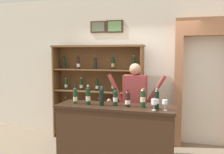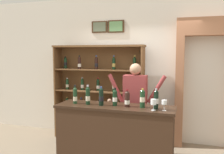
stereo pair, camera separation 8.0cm
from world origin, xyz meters
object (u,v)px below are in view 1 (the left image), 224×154
at_px(tasting_bottle_brunello, 75,95).
at_px(wine_glass_left, 154,102).
at_px(tasting_bottle_rosso, 88,96).
at_px(tasting_bottle_bianco, 157,99).
at_px(wine_glass_center, 165,103).
at_px(tasting_counter, 115,138).
at_px(tasting_bottle_vin_santo, 102,96).
at_px(tasting_bottle_chianti, 115,97).
at_px(tasting_bottle_super_tuscan, 128,99).
at_px(shopkeeper, 135,99).
at_px(wine_shelf, 98,89).
at_px(tasting_bottle_riserva, 143,98).

xyz_separation_m(tasting_bottle_brunello, wine_glass_left, (1.31, -0.10, -0.02)).
distance_m(tasting_bottle_rosso, tasting_bottle_bianco, 1.10).
bearing_deg(tasting_bottle_rosso, wine_glass_center, -3.38).
relative_size(tasting_counter, tasting_bottle_vin_santo, 6.13).
distance_m(tasting_bottle_chianti, wine_glass_center, 0.79).
distance_m(tasting_bottle_brunello, tasting_bottle_super_tuscan, 0.88).
xyz_separation_m(wine_glass_left, wine_glass_center, (0.15, 0.03, -0.00)).
distance_m(tasting_counter, shopkeeper, 0.82).
height_order(wine_shelf, tasting_bottle_riserva, wine_shelf).
bearing_deg(tasting_bottle_riserva, tasting_bottle_super_tuscan, -176.92).
bearing_deg(tasting_bottle_rosso, tasting_bottle_vin_santo, -2.41).
bearing_deg(tasting_bottle_brunello, tasting_counter, 3.02).
distance_m(wine_shelf, tasting_bottle_super_tuscan, 1.61).
xyz_separation_m(shopkeeper, wine_glass_center, (0.57, -0.71, 0.12)).
bearing_deg(tasting_bottle_vin_santo, wine_shelf, 111.78).
height_order(tasting_bottle_super_tuscan, wine_glass_left, tasting_bottle_super_tuscan).
distance_m(shopkeeper, tasting_bottle_rosso, 0.92).
relative_size(shopkeeper, tasting_bottle_bianco, 5.43).
bearing_deg(tasting_bottle_chianti, tasting_bottle_rosso, -175.71).
distance_m(tasting_bottle_brunello, tasting_bottle_chianti, 0.68).
xyz_separation_m(tasting_bottle_rosso, wine_glass_center, (1.23, -0.07, -0.03)).
bearing_deg(wine_glass_center, tasting_bottle_rosso, 176.62).
distance_m(shopkeeper, wine_glass_center, 0.92).
bearing_deg(tasting_bottle_bianco, wine_glass_center, -28.21).
xyz_separation_m(tasting_counter, wine_glass_left, (0.63, -0.14, 0.64)).
distance_m(wine_shelf, tasting_bottle_bianco, 1.93).
bearing_deg(tasting_bottle_bianco, wine_glass_left, -105.26).
bearing_deg(tasting_bottle_chianti, tasting_bottle_riserva, -0.21).
bearing_deg(tasting_bottle_chianti, tasting_bottle_bianco, -3.38).
xyz_separation_m(tasting_bottle_vin_santo, wine_glass_center, (0.99, -0.06, -0.03)).
bearing_deg(wine_glass_center, shopkeeper, 129.02).
height_order(tasting_bottle_super_tuscan, tasting_bottle_riserva, tasting_bottle_riserva).
relative_size(tasting_bottle_brunello, tasting_bottle_riserva, 1.04).
bearing_deg(tasting_bottle_riserva, tasting_bottle_bianco, -9.90).
distance_m(tasting_bottle_super_tuscan, tasting_bottle_riserva, 0.24).
relative_size(tasting_bottle_riserva, wine_glass_left, 1.79).
bearing_deg(wine_glass_center, tasting_bottle_super_tuscan, 170.92).
distance_m(tasting_bottle_brunello, wine_glass_left, 1.31).
xyz_separation_m(tasting_bottle_vin_santo, wine_glass_left, (0.84, -0.09, -0.03)).
xyz_separation_m(tasting_bottle_rosso, tasting_bottle_riserva, (0.89, 0.03, 0.00)).
relative_size(tasting_counter, tasting_bottle_riserva, 6.32).
relative_size(tasting_bottle_brunello, wine_glass_left, 1.86).
xyz_separation_m(tasting_bottle_rosso, wine_glass_left, (1.08, -0.10, -0.03)).
relative_size(tasting_bottle_vin_santo, tasting_bottle_super_tuscan, 1.11).
distance_m(tasting_bottle_brunello, wine_glass_center, 1.46).
bearing_deg(tasting_counter, shopkeeper, 70.98).
relative_size(tasting_bottle_vin_santo, wine_glass_left, 1.85).
bearing_deg(tasting_bottle_bianco, tasting_bottle_riserva, 170.10).
xyz_separation_m(wine_shelf, shopkeeper, (0.95, -0.68, -0.05)).
xyz_separation_m(tasting_bottle_super_tuscan, wine_glass_center, (0.57, -0.09, -0.01)).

